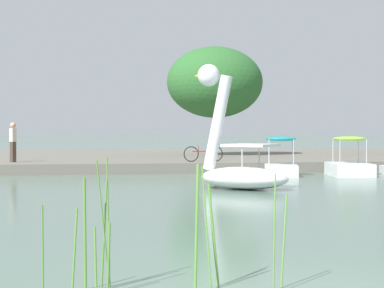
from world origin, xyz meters
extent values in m
cube|color=#6B665B|center=(0.00, 30.89, 0.22)|extent=(133.13, 19.95, 0.45)
ellipsoid|color=white|center=(2.77, 13.58, 0.35)|extent=(3.24, 3.04, 0.70)
cylinder|color=white|center=(2.05, 14.17, 2.08)|extent=(1.02, 0.93, 3.05)
sphere|color=white|center=(1.80, 14.37, 3.60)|extent=(1.00, 1.00, 0.71)
cone|color=yellow|center=(1.58, 14.55, 3.60)|extent=(0.64, 0.62, 0.39)
cube|color=white|center=(2.96, 13.44, 1.37)|extent=(1.97, 1.97, 0.08)
cylinder|color=silver|center=(3.35, 13.92, 1.04)|extent=(0.04, 0.04, 0.68)
cylinder|color=silver|center=(2.56, 12.95, 1.04)|extent=(0.04, 0.04, 0.68)
cube|color=white|center=(5.61, 19.08, 0.23)|extent=(1.78, 2.35, 0.45)
ellipsoid|color=teal|center=(5.61, 19.08, 1.49)|extent=(1.42, 1.30, 0.20)
cylinder|color=#B7B7BF|center=(5.26, 19.60, 0.97)|extent=(0.04, 0.04, 1.04)
cylinder|color=#B7B7BF|center=(6.18, 19.35, 0.97)|extent=(0.04, 0.04, 1.04)
cylinder|color=#B7B7BF|center=(5.05, 18.80, 0.97)|extent=(0.04, 0.04, 1.04)
cylinder|color=#B7B7BF|center=(5.97, 18.55, 0.97)|extent=(0.04, 0.04, 1.04)
cube|color=white|center=(8.41, 18.87, 0.25)|extent=(1.84, 2.57, 0.51)
ellipsoid|color=#8CCC38|center=(8.41, 18.87, 1.49)|extent=(1.51, 1.68, 0.20)
cylinder|color=#B7B7BF|center=(7.97, 19.54, 1.00)|extent=(0.04, 0.04, 0.98)
cylinder|color=#B7B7BF|center=(9.01, 19.39, 1.00)|extent=(0.04, 0.04, 0.98)
cylinder|color=#B7B7BF|center=(7.80, 18.35, 1.00)|extent=(0.04, 0.04, 0.98)
cylinder|color=#B7B7BF|center=(8.84, 18.20, 1.00)|extent=(0.04, 0.04, 0.98)
cylinder|color=#423323|center=(4.90, 29.19, 2.32)|extent=(0.30, 0.30, 3.74)
ellipsoid|color=#2D662D|center=(4.90, 29.19, 4.44)|extent=(6.33, 6.00, 3.88)
cube|color=#47382D|center=(-5.20, 23.06, 0.89)|extent=(0.28, 0.28, 0.88)
cube|color=beige|center=(-5.20, 23.06, 1.62)|extent=(0.31, 0.31, 0.59)
sphere|color=tan|center=(-5.20, 23.06, 2.04)|extent=(0.25, 0.25, 0.25)
torus|color=black|center=(3.56, 22.22, 0.79)|extent=(0.68, 0.07, 0.67)
torus|color=black|center=(2.47, 22.16, 0.79)|extent=(0.68, 0.07, 0.67)
cube|color=#A51E1E|center=(3.02, 22.19, 0.90)|extent=(0.98, 0.09, 0.04)
cylinder|color=#A51E1E|center=(2.80, 22.18, 0.99)|extent=(0.03, 0.03, 0.29)
cylinder|color=#568E38|center=(0.00, 0.61, 0.68)|extent=(0.07, 0.14, 1.36)
cylinder|color=#568E38|center=(-0.62, 1.06, 0.62)|extent=(0.14, 0.09, 1.23)
cylinder|color=#568E38|center=(0.20, 0.90, 0.54)|extent=(0.13, 0.16, 1.08)
cylinder|color=#568E38|center=(-2.02, 0.37, 0.42)|extent=(0.04, 0.11, 0.83)
cylinder|color=#568E38|center=(-1.85, 1.21, 0.77)|extent=(0.05, 0.07, 1.54)
cylinder|color=#568E38|center=(-0.72, 0.99, 0.72)|extent=(0.09, 0.23, 1.42)
cylinder|color=#568E38|center=(-2.55, 0.19, 0.56)|extent=(0.02, 0.11, 1.11)
cylinder|color=#568E38|center=(-1.86, 0.85, 0.41)|extent=(0.05, 0.06, 0.82)
cylinder|color=#568E38|center=(-1.92, 0.86, 0.77)|extent=(0.17, 0.17, 1.52)
cylinder|color=#568E38|center=(-1.91, 1.11, 0.63)|extent=(0.09, 0.04, 1.27)
cylinder|color=#568E38|center=(-0.88, 0.71, 0.74)|extent=(0.09, 0.20, 1.47)
cylinder|color=#568E38|center=(-2.24, 1.02, 0.48)|extent=(0.08, 0.14, 0.95)
cylinder|color=#568E38|center=(-2.13, 0.87, 0.66)|extent=(0.04, 0.03, 1.32)
camera|label=1|loc=(-2.12, -6.71, 1.86)|focal=62.63mm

